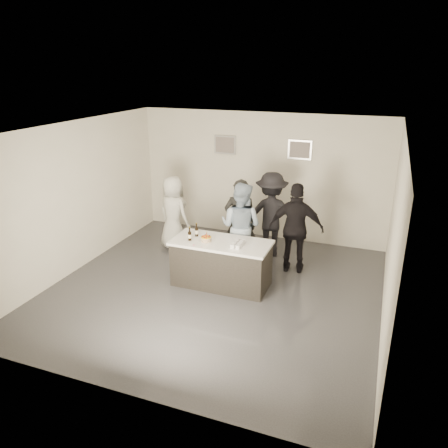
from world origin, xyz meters
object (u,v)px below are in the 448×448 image
Objects in this scene: beer_bottle_b at (190,234)px; person_guest_left at (173,213)px; cake at (206,239)px; person_guest_back at (271,215)px; beer_bottle_a at (197,230)px; person_main_black at (240,223)px; person_main_blue at (241,226)px; bar_counter at (221,263)px; person_guest_right at (296,228)px.

person_guest_left reaches higher than beer_bottle_b.
beer_bottle_b is (-0.30, -0.07, 0.09)m from cake.
cake is at bearing 49.45° from person_guest_back.
beer_bottle_b is (-0.03, -0.24, 0.00)m from beer_bottle_a.
cake is 0.11× the size of person_main_black.
person_main_blue reaches higher than person_guest_left.
bar_counter is at bearing 82.03° from person_main_black.
person_main_black is (0.04, 1.00, 0.48)m from bar_counter.
person_guest_right is at bearing 30.13° from beer_bottle_a.
cake is at bearing -162.12° from bar_counter.
person_guest_right reaches higher than bar_counter.
beer_bottle_a is 1.00× the size of beer_bottle_b.
person_main_blue is (0.64, 0.76, -0.11)m from beer_bottle_a.
person_main_blue is (0.10, 0.85, 0.47)m from bar_counter.
cake is 0.33m from beer_bottle_b.
beer_bottle_b is (-0.58, -0.15, 0.58)m from bar_counter.
cake is 0.12× the size of person_guest_left.
cake is 0.77× the size of beer_bottle_b.
person_main_blue is at bearing 83.33° from bar_counter.
beer_bottle_b is at bearing 146.88° from person_guest_left.
person_guest_right is at bearing 35.29° from beer_bottle_b.
person_guest_back is at bearing 60.20° from beer_bottle_b.
person_guest_back reaches higher than beer_bottle_a.
bar_counter is 1.86m from person_guest_back.
person_main_blue is at bearing 49.88° from beer_bottle_a.
person_main_black reaches higher than beer_bottle_a.
bar_counter is 1.11m from person_main_black.
person_guest_right is (1.76, 1.25, -0.10)m from beer_bottle_b.
cake is at bearing -33.25° from beer_bottle_a.
person_main_black reaches higher than bar_counter.
bar_counter is at bearing 162.14° from person_guest_left.
person_guest_left is (-1.11, 1.20, -0.18)m from beer_bottle_a.
beer_bottle_b is at bearing 63.38° from person_main_blue.
beer_bottle_a is at bearing 39.96° from person_guest_back.
beer_bottle_b is at bearing -165.14° from bar_counter.
person_guest_left is 2.85m from person_guest_right.
person_guest_back is (0.77, 1.81, 0.00)m from cake.
bar_counter is 1.09× the size of person_guest_left.
person_main_black is at bearing -60.78° from person_main_blue.
person_guest_left reaches higher than beer_bottle_a.
bar_counter is 0.83m from beer_bottle_b.
beer_bottle_b reaches higher than bar_counter.
person_guest_left is at bearing -6.24° from person_guest_back.
person_guest_back is (-0.68, 0.63, 0.01)m from person_guest_right.
beer_bottle_a is 0.25m from beer_bottle_b.
bar_counter is 1.00× the size of person_guest_right.
person_guest_left is (-1.08, 1.45, -0.18)m from beer_bottle_b.
person_main_blue is 0.98× the size of person_guest_back.
person_guest_right is at bearing 39.05° from cake.
cake is at bearing 155.22° from person_guest_left.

